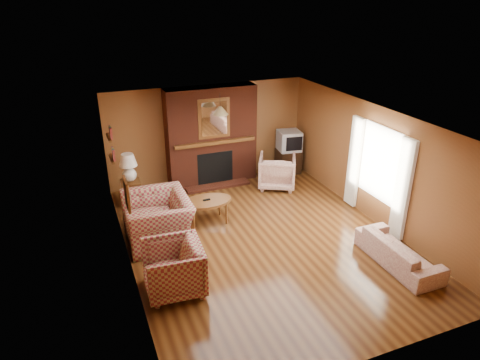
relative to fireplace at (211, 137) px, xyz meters
name	(u,v)px	position (x,y,z in m)	size (l,w,h in m)	color
floor	(261,239)	(0.00, -2.98, -1.18)	(6.50, 6.50, 0.00)	#3F200D
ceiling	(264,120)	(0.00, -2.98, 1.22)	(6.50, 6.50, 0.00)	silver
wall_back	(208,133)	(0.00, 0.27, 0.02)	(6.50, 6.50, 0.00)	brown
wall_front	(376,287)	(0.00, -6.23, 0.02)	(6.50, 6.50, 0.00)	brown
wall_left	(124,206)	(-2.50, -2.98, 0.02)	(6.50, 6.50, 0.00)	brown
wall_right	(374,164)	(2.50, -2.98, 0.02)	(6.50, 6.50, 0.00)	brown
fireplace	(211,137)	(0.00, 0.00, 0.00)	(2.20, 0.82, 2.40)	#582113
window_right	(378,171)	(2.45, -3.18, -0.06)	(0.10, 1.85, 2.00)	beige
bookshelf	(111,144)	(-2.44, -1.08, 0.48)	(0.09, 0.55, 0.71)	brown
botanical_print	(127,194)	(-2.47, -3.28, 0.37)	(0.05, 0.40, 0.50)	brown
pendant_light	(220,111)	(0.00, -0.68, 0.82)	(0.36, 0.36, 0.48)	black
plaid_loveseat	(158,219)	(-1.85, -2.25, -0.74)	(1.37, 1.19, 0.89)	maroon
plaid_armchair	(173,268)	(-1.95, -3.88, -0.76)	(0.90, 0.93, 0.84)	maroon
floral_sofa	(399,252)	(1.90, -4.64, -0.94)	(1.68, 0.66, 0.49)	beige
floral_armchair	(277,171)	(1.36, -0.90, -0.78)	(0.86, 0.88, 0.80)	beige
coffee_table	(207,203)	(-0.78, -1.97, -0.72)	(1.05, 0.65, 0.53)	brown
side_table	(131,193)	(-2.10, -0.53, -0.90)	(0.42, 0.42, 0.56)	brown
table_lamp	(128,166)	(-2.10, -0.53, -0.26)	(0.39, 0.39, 0.65)	white
tv_stand	(288,161)	(2.05, -0.18, -0.87)	(0.57, 0.52, 0.62)	black
crt_tv	(289,141)	(2.05, -0.19, -0.30)	(0.63, 0.62, 0.51)	#ADAFB5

